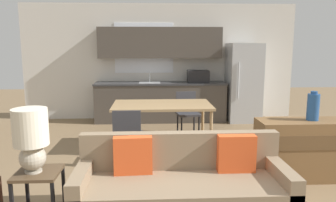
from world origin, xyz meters
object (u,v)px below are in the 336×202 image
object	(u,v)px
refrigerator	(243,83)
dining_table	(162,107)
couch	(182,185)
dining_chair_near_left	(128,133)
table_lamp	(31,136)
credenza	(303,150)
side_table	(39,189)
vase	(313,107)
dining_chair_far_right	(187,111)

from	to	relation	value
refrigerator	dining_table	world-z (taller)	refrigerator
dining_table	couch	distance (m)	2.30
couch	dining_chair_near_left	size ratio (longest dim) A/B	2.53
refrigerator	table_lamp	size ratio (longest dim) A/B	2.86
credenza	side_table	bearing A→B (deg)	-162.82
vase	dining_chair_near_left	distance (m)	2.56
refrigerator	credenza	world-z (taller)	refrigerator
side_table	dining_chair_near_left	size ratio (longest dim) A/B	0.64
dining_table	dining_chair_far_right	world-z (taller)	dining_chair_far_right
vase	side_table	bearing A→B (deg)	-163.09
dining_table	refrigerator	bearing A→B (deg)	45.29
refrigerator	couch	distance (m)	4.64
side_table	vase	distance (m)	3.41
refrigerator	credenza	distance (m)	3.40
vase	dining_chair_far_right	xyz separation A→B (m)	(-1.39, 2.18, -0.49)
couch	dining_chair_near_left	world-z (taller)	dining_chair_near_left
dining_table	table_lamp	world-z (taller)	table_lamp
dining_chair_far_right	dining_chair_near_left	size ratio (longest dim) A/B	1.00
table_lamp	vase	world-z (taller)	vase
dining_chair_far_right	dining_chair_near_left	distance (m)	1.91
refrigerator	dining_chair_far_right	bearing A→B (deg)	-140.52
table_lamp	credenza	distance (m)	3.33
table_lamp	credenza	xyz separation A→B (m)	(3.15, 0.96, -0.50)
dining_table	couch	world-z (taller)	couch
dining_table	couch	xyz separation A→B (m)	(0.13, -2.27, -0.38)
credenza	couch	bearing A→B (deg)	-152.75
refrigerator	vase	world-z (taller)	refrigerator
dining_chair_near_left	dining_chair_far_right	bearing A→B (deg)	-122.87
dining_table	vase	xyz separation A→B (m)	(1.91, -1.39, 0.26)
couch	dining_chair_near_left	xyz separation A→B (m)	(-0.66, 1.47, 0.15)
dining_chair_near_left	side_table	bearing A→B (deg)	64.60
couch	dining_chair_near_left	distance (m)	1.62
credenza	vase	distance (m)	0.58
couch	dining_chair_near_left	bearing A→B (deg)	114.11
couch	credenza	bearing A→B (deg)	27.25
vase	dining_chair_far_right	world-z (taller)	vase
refrigerator	table_lamp	distance (m)	5.43
dining_chair_near_left	table_lamp	bearing A→B (deg)	63.53
dining_chair_far_right	refrigerator	bearing A→B (deg)	31.30
vase	dining_chair_far_right	bearing A→B (deg)	122.58
dining_chair_far_right	dining_chair_near_left	bearing A→B (deg)	-131.67
couch	dining_chair_far_right	size ratio (longest dim) A/B	2.53
couch	table_lamp	distance (m)	1.57
refrigerator	dining_chair_near_left	size ratio (longest dim) A/B	2.11
credenza	dining_chair_far_right	bearing A→B (deg)	120.56
refrigerator	side_table	world-z (taller)	refrigerator
refrigerator	dining_table	xyz separation A→B (m)	(-1.95, -1.97, -0.18)
dining_chair_near_left	couch	bearing A→B (deg)	114.73
dining_table	credenza	size ratio (longest dim) A/B	1.36
couch	dining_chair_far_right	xyz separation A→B (m)	(0.39, 3.06, 0.15)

